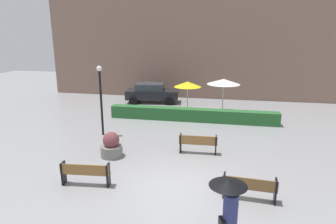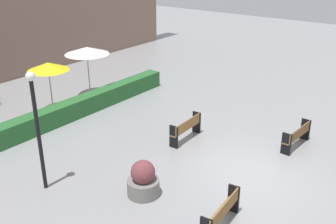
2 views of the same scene
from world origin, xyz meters
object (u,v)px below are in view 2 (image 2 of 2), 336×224
bench_near_left (222,212)px  bench_mid_center (186,128)px  patio_umbrella_yellow (48,67)px  lamp_post (36,120)px  patio_umbrella_white (87,51)px  planter_pot (143,180)px  bench_near_right (297,135)px

bench_near_left → bench_mid_center: size_ratio=1.04×
bench_mid_center → patio_umbrella_yellow: patio_umbrella_yellow is taller
lamp_post → patio_umbrella_white: 8.13m
planter_pot → lamp_post: lamp_post is taller
bench_near_left → bench_near_right: size_ratio=1.02×
bench_near_right → bench_near_left: bearing=-178.8°
lamp_post → bench_near_right: bearing=-35.3°
bench_near_left → bench_near_right: bench_near_left is taller
lamp_post → patio_umbrella_yellow: size_ratio=1.63×
bench_near_left → bench_near_right: (5.84, 0.12, -0.02)m
bench_near_left → planter_pot: 2.71m
bench_near_right → lamp_post: lamp_post is taller
patio_umbrella_yellow → planter_pot: bearing=-108.2°
lamp_post → patio_umbrella_white: (6.44, 4.97, 0.05)m
planter_pot → patio_umbrella_white: patio_umbrella_white is taller
patio_umbrella_white → bench_near_left: bearing=-114.8°
bench_near_right → patio_umbrella_yellow: 10.87m
patio_umbrella_white → lamp_post: bearing=-142.4°
planter_pot → bench_near_left: bearing=-88.7°
patio_umbrella_yellow → lamp_post: bearing=-129.8°
bench_mid_center → patio_umbrella_white: 6.94m
bench_mid_center → bench_near_right: bearing=-60.7°
lamp_post → patio_umbrella_yellow: (4.08, 4.89, -0.19)m
planter_pot → patio_umbrella_yellow: patio_umbrella_yellow is taller
bench_near_right → patio_umbrella_yellow: (-3.40, 10.18, 1.66)m
bench_mid_center → planter_pot: (-3.85, -1.07, -0.04)m
lamp_post → patio_umbrella_yellow: 6.37m
bench_mid_center → lamp_post: (-5.43, 1.64, 1.81)m
bench_near_right → planter_pot: (-5.90, 2.58, -0.01)m
bench_near_right → lamp_post: size_ratio=0.47×
planter_pot → patio_umbrella_white: 9.28m
bench_near_right → patio_umbrella_white: (-1.04, 10.26, 1.90)m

